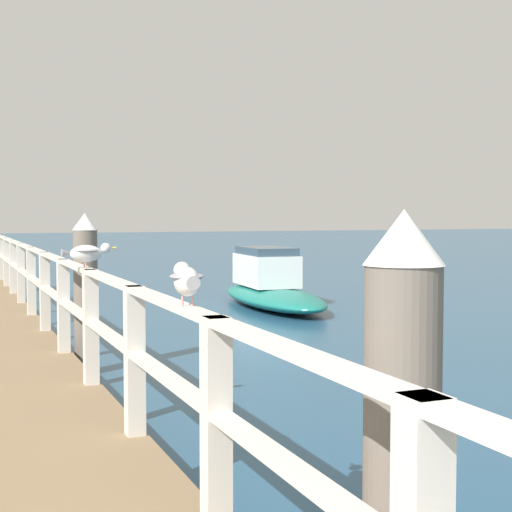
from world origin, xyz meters
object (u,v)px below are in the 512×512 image
object	(u,v)px
dock_piling_near	(402,469)
boat_1	(271,287)
seagull_foreground	(187,280)
seagull_background	(87,253)
dock_piling_far	(86,293)

from	to	relation	value
dock_piling_near	boat_1	distance (m)	12.62
seagull_foreground	boat_1	xyz separation A→B (m)	(5.01, 10.35, -1.15)
seagull_background	boat_1	world-z (taller)	seagull_background
dock_piling_near	seagull_foreground	xyz separation A→B (m)	(-0.38, 1.38, 0.59)
seagull_background	dock_piling_far	bearing A→B (deg)	167.09
dock_piling_near	boat_1	size ratio (longest dim) A/B	0.41
seagull_foreground	seagull_background	size ratio (longest dim) A/B	1.00
dock_piling_near	dock_piling_far	size ratio (longest dim) A/B	1.00
seagull_foreground	seagull_background	xyz separation A→B (m)	(0.01, 2.95, 0.00)
dock_piling_far	seagull_foreground	size ratio (longest dim) A/B	3.98
seagull_background	boat_1	xyz separation A→B (m)	(5.00, 7.40, -1.15)
dock_piling_near	dock_piling_far	world-z (taller)	same
dock_piling_near	dock_piling_far	bearing A→B (deg)	90.00
boat_1	seagull_foreground	bearing A→B (deg)	-111.04
boat_1	dock_piling_far	bearing A→B (deg)	-127.28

